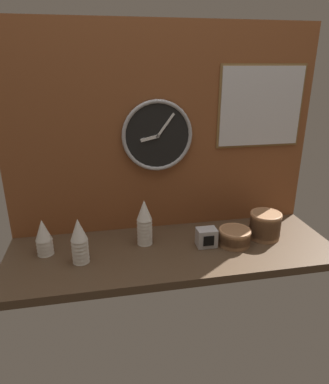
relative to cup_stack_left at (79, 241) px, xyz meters
The scene contains 10 objects.
ground_plane 45.97cm from the cup_stack_left, ahead, with size 160.00×56.00×4.00cm, color #4C3826.
wall_tiled_back 68.02cm from the cup_stack_left, 35.21° to the left, with size 160.00×3.00×105.00cm.
cup_stack_left is the anchor object (origin of this frame).
cup_stack_far_left 19.86cm from the cup_stack_left, 148.84° to the left, with size 7.75×7.75×17.90cm.
cup_stack_center 33.12cm from the cup_stack_left, 20.14° to the left, with size 7.75×7.75×23.49cm.
bowl_stack_far_right 93.29cm from the cup_stack_left, ahead, with size 16.15×16.15×13.90cm.
bowl_stack_right 75.27cm from the cup_stack_left, ahead, with size 16.15×16.15×8.31cm.
wall_clock 63.78cm from the cup_stack_left, 34.46° to the left, with size 36.07×2.70×36.07cm.
menu_board 113.47cm from the cup_stack_left, 16.74° to the left, with size 46.81×1.32×42.44cm.
napkin_dispenser 61.21cm from the cup_stack_left, ahead, with size 9.71×7.63×9.15cm.
Camera 1 is at (-32.17, -145.06, 85.52)cm, focal length 32.00 mm.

